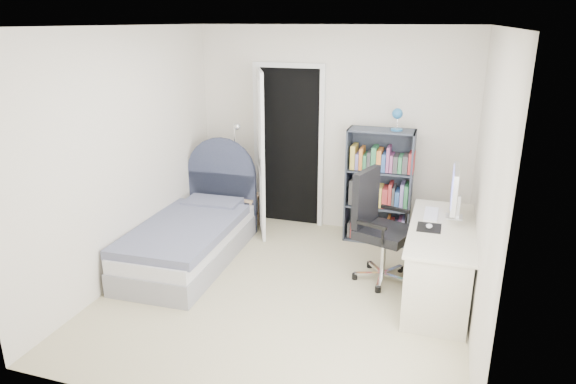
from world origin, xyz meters
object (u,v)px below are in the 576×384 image
(floor_lamp, at_px, (237,187))
(bookcase, at_px, (380,191))
(desk, at_px, (439,259))
(office_chair, at_px, (377,221))
(nightstand, at_px, (243,202))
(bed, at_px, (192,236))

(floor_lamp, xyz_separation_m, bookcase, (1.75, 0.19, 0.07))
(desk, distance_m, office_chair, 0.71)
(bookcase, distance_m, office_chair, 0.97)
(floor_lamp, xyz_separation_m, desk, (2.49, -0.98, -0.16))
(desk, bearing_deg, office_chair, 162.30)
(office_chair, bearing_deg, bookcase, 96.42)
(nightstand, height_order, bookcase, bookcase)
(floor_lamp, xyz_separation_m, office_chair, (1.86, -0.78, 0.07))
(floor_lamp, distance_m, desk, 2.69)
(floor_lamp, bearing_deg, bookcase, 6.04)
(bed, bearing_deg, floor_lamp, 81.33)
(nightstand, height_order, office_chair, office_chair)
(nightstand, relative_size, office_chair, 0.47)
(bed, relative_size, nightstand, 3.68)
(bookcase, bearing_deg, floor_lamp, -173.96)
(bed, relative_size, bookcase, 1.22)
(bed, xyz_separation_m, nightstand, (0.20, 1.00, 0.08))
(bookcase, bearing_deg, desk, -57.49)
(office_chair, bearing_deg, floor_lamp, 157.22)
(nightstand, bearing_deg, desk, -22.83)
(nightstand, distance_m, floor_lamp, 0.23)
(bookcase, bearing_deg, office_chair, -83.58)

